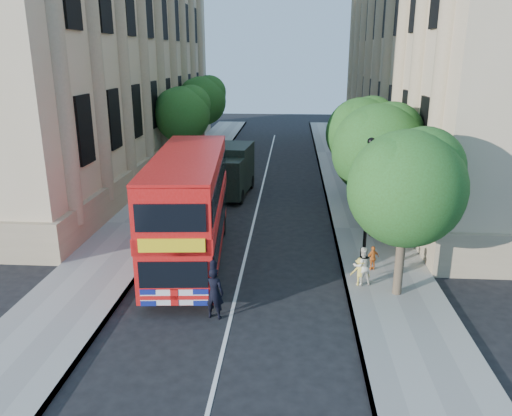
% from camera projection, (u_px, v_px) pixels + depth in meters
% --- Properties ---
extents(ground, '(120.00, 120.00, 0.00)m').
position_uv_depth(ground, '(227.00, 334.00, 15.58)').
color(ground, black).
rests_on(ground, ground).
extents(pavement_right, '(3.50, 80.00, 0.12)m').
position_uv_depth(pavement_right, '(368.00, 230.00, 24.69)').
color(pavement_right, gray).
rests_on(pavement_right, ground).
extents(pavement_left, '(3.50, 80.00, 0.12)m').
position_uv_depth(pavement_left, '(140.00, 224.00, 25.50)').
color(pavement_left, gray).
rests_on(pavement_left, ground).
extents(building_right, '(12.00, 38.00, 18.00)m').
position_uv_depth(building_right, '(465.00, 45.00, 34.82)').
color(building_right, tan).
rests_on(building_right, ground).
extents(building_left, '(12.00, 38.00, 18.00)m').
position_uv_depth(building_left, '(81.00, 45.00, 36.75)').
color(building_left, tan).
rests_on(building_left, ground).
extents(tree_right_near, '(4.00, 4.00, 6.08)m').
position_uv_depth(tree_right_near, '(408.00, 182.00, 16.81)').
color(tree_right_near, '#473828').
rests_on(tree_right_near, ground).
extents(tree_right_mid, '(4.20, 4.20, 6.37)m').
position_uv_depth(tree_right_mid, '(379.00, 145.00, 22.47)').
color(tree_right_mid, '#473828').
rests_on(tree_right_mid, ground).
extents(tree_right_far, '(4.00, 4.00, 6.15)m').
position_uv_depth(tree_right_far, '(362.00, 129.00, 28.22)').
color(tree_right_far, '#473828').
rests_on(tree_right_far, ground).
extents(tree_left_far, '(4.00, 4.00, 6.30)m').
position_uv_depth(tree_left_far, '(183.00, 111.00, 35.68)').
color(tree_left_far, '#473828').
rests_on(tree_left_far, ground).
extents(tree_left_back, '(4.20, 4.20, 6.65)m').
position_uv_depth(tree_left_back, '(202.00, 98.00, 43.22)').
color(tree_left_back, '#473828').
rests_on(tree_left_back, ground).
extents(lamp_post, '(0.32, 0.32, 5.16)m').
position_uv_depth(lamp_post, '(367.00, 205.00, 20.21)').
color(lamp_post, black).
rests_on(lamp_post, pavement_right).
extents(double_decker_bus, '(3.37, 9.86, 4.47)m').
position_uv_depth(double_decker_bus, '(189.00, 205.00, 20.42)').
color(double_decker_bus, red).
rests_on(double_decker_bus, ground).
extents(box_van, '(2.59, 5.43, 3.01)m').
position_uv_depth(box_van, '(230.00, 172.00, 30.49)').
color(box_van, black).
rests_on(box_van, ground).
extents(police_constable, '(0.73, 0.56, 1.82)m').
position_uv_depth(police_constable, '(214.00, 293.00, 16.31)').
color(police_constable, black).
rests_on(police_constable, ground).
extents(woman_pedestrian, '(0.81, 0.68, 1.49)m').
position_uv_depth(woman_pedestrian, '(362.00, 266.00, 18.50)').
color(woman_pedestrian, beige).
rests_on(woman_pedestrian, pavement_right).
extents(child_a, '(0.63, 0.48, 0.99)m').
position_uv_depth(child_a, '(373.00, 258.00, 19.84)').
color(child_a, orange).
rests_on(child_a, pavement_right).
extents(child_b, '(0.74, 0.48, 1.09)m').
position_uv_depth(child_b, '(360.00, 272.00, 18.49)').
color(child_b, '#DFC24C').
rests_on(child_b, pavement_right).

